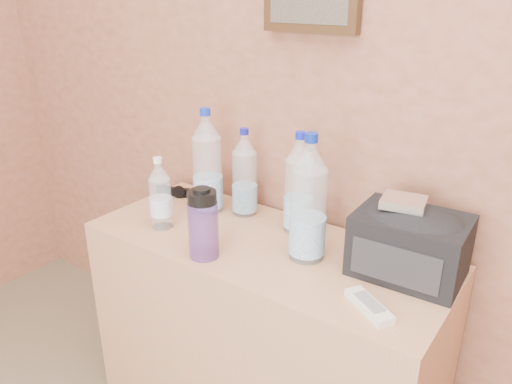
# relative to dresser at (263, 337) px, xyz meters

# --- Properties ---
(dresser) EXTENTS (1.10, 0.46, 0.69)m
(dresser) POSITION_rel_dresser_xyz_m (0.00, 0.00, 0.00)
(dresser) COLOR tan
(dresser) RESTS_ON ground
(pet_large_a) EXTENTS (0.08, 0.08, 0.30)m
(pet_large_a) POSITION_rel_dresser_xyz_m (-0.18, 0.14, 0.47)
(pet_large_a) COLOR silver
(pet_large_a) RESTS_ON dresser
(pet_large_b) EXTENTS (0.10, 0.10, 0.35)m
(pet_large_b) POSITION_rel_dresser_xyz_m (-0.29, 0.09, 0.50)
(pet_large_b) COLOR silver
(pet_large_b) RESTS_ON dresser
(pet_large_c) EXTENTS (0.09, 0.09, 0.32)m
(pet_large_c) POSITION_rel_dresser_xyz_m (0.03, 0.14, 0.48)
(pet_large_c) COLOR silver
(pet_large_c) RESTS_ON dresser
(pet_large_d) EXTENTS (0.10, 0.10, 0.36)m
(pet_large_d) POSITION_rel_dresser_xyz_m (0.14, 0.00, 0.50)
(pet_large_d) COLOR white
(pet_large_d) RESTS_ON dresser
(pet_small) EXTENTS (0.07, 0.07, 0.23)m
(pet_small) POSITION_rel_dresser_xyz_m (-0.33, -0.09, 0.45)
(pet_small) COLOR silver
(pet_small) RESTS_ON dresser
(nalgene_bottle) EXTENTS (0.08, 0.08, 0.21)m
(nalgene_bottle) POSITION_rel_dresser_xyz_m (-0.10, -0.16, 0.45)
(nalgene_bottle) COLOR #532D86
(nalgene_bottle) RESTS_ON dresser
(sunglasses) EXTENTS (0.14, 0.09, 0.03)m
(sunglasses) POSITION_rel_dresser_xyz_m (-0.48, 0.11, 0.36)
(sunglasses) COLOR black
(sunglasses) RESTS_ON dresser
(ac_remote) EXTENTS (0.15, 0.12, 0.02)m
(ac_remote) POSITION_rel_dresser_xyz_m (0.39, -0.13, 0.35)
(ac_remote) COLOR white
(ac_remote) RESTS_ON dresser
(toiletry_bag) EXTENTS (0.29, 0.21, 0.19)m
(toiletry_bag) POSITION_rel_dresser_xyz_m (0.40, 0.08, 0.44)
(toiletry_bag) COLOR black
(toiletry_bag) RESTS_ON dresser
(foil_packet) EXTENTS (0.12, 0.11, 0.02)m
(foil_packet) POSITION_rel_dresser_xyz_m (0.38, 0.08, 0.55)
(foil_packet) COLOR silver
(foil_packet) RESTS_ON toiletry_bag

